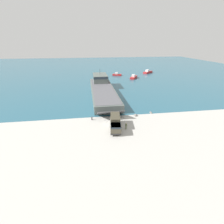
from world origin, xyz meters
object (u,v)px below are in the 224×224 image
object	(u,v)px
moored_boat_c	(148,72)
mooring_bollard	(92,118)
moored_boat_b	(117,75)
soldier_on_ramp	(126,126)
military_truck	(115,123)
landing_craft	(102,88)
moored_boat_a	(134,77)

from	to	relation	value
moored_boat_c	mooring_bollard	distance (m)	77.11
moored_boat_b	soldier_on_ramp	bearing A→B (deg)	9.32
military_truck	moored_boat_c	world-z (taller)	military_truck
landing_craft	military_truck	world-z (taller)	landing_craft
military_truck	moored_boat_a	bearing A→B (deg)	168.52
moored_boat_c	mooring_bollard	xyz separation A→B (m)	(-38.84, -66.62, -0.28)
soldier_on_ramp	moored_boat_b	size ratio (longest dim) A/B	0.30
military_truck	moored_boat_c	distance (m)	79.71
landing_craft	moored_boat_b	world-z (taller)	landing_craft
moored_boat_a	soldier_on_ramp	bearing A→B (deg)	-76.59
mooring_bollard	moored_boat_b	bearing A→B (deg)	73.91
military_truck	moored_boat_a	size ratio (longest dim) A/B	1.06
military_truck	landing_craft	bearing A→B (deg)	-172.02
soldier_on_ramp	military_truck	bearing A→B (deg)	72.90
military_truck	mooring_bollard	size ratio (longest dim) A/B	9.25
military_truck	moored_boat_b	bearing A→B (deg)	177.37
military_truck	moored_boat_c	size ratio (longest dim) A/B	1.06
landing_craft	moored_boat_a	size ratio (longest dim) A/B	5.54
moored_boat_a	mooring_bollard	size ratio (longest dim) A/B	8.76
moored_boat_b	mooring_bollard	bearing A→B (deg)	1.48
landing_craft	military_truck	xyz separation A→B (m)	(0.11, -30.65, -0.51)
landing_craft	moored_boat_b	bearing A→B (deg)	71.46
landing_craft	moored_boat_b	distance (m)	38.35
soldier_on_ramp	moored_boat_c	bearing A→B (deg)	-21.36
soldier_on_ramp	mooring_bollard	size ratio (longest dim) A/B	1.93
moored_boat_a	military_truck	bearing A→B (deg)	-79.01
military_truck	moored_boat_b	distance (m)	68.04
landing_craft	moored_boat_c	distance (m)	53.54
moored_boat_c	moored_boat_b	bearing A→B (deg)	-117.82
soldier_on_ramp	moored_boat_c	world-z (taller)	moored_boat_c
military_truck	moored_boat_a	xyz separation A→B (m)	(20.08, 57.50, -0.77)
moored_boat_b	landing_craft	bearing A→B (deg)	-1.29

